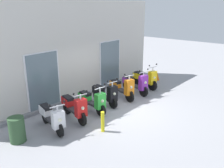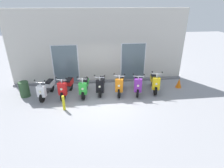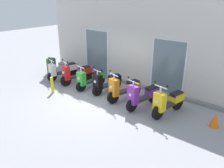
{
  "view_description": "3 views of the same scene",
  "coord_description": "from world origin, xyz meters",
  "px_view_note": "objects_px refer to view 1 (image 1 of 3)",
  "views": [
    {
      "loc": [
        -7.13,
        -5.51,
        4.0
      ],
      "look_at": [
        0.21,
        0.73,
        0.85
      ],
      "focal_mm": 39.43,
      "sensor_mm": 36.0,
      "label": 1
    },
    {
      "loc": [
        -0.53,
        -7.88,
        4.51
      ],
      "look_at": [
        0.45,
        0.25,
        0.77
      ],
      "focal_mm": 29.4,
      "sensor_mm": 36.0,
      "label": 2
    },
    {
      "loc": [
        5.8,
        -5.88,
        3.95
      ],
      "look_at": [
        0.56,
        0.48,
        0.66
      ],
      "focal_mm": 36.46,
      "sensor_mm": 36.0,
      "label": 3
    }
  ],
  "objects_px": {
    "scooter_black": "(105,94)",
    "scooter_white": "(52,117)",
    "scooter_purple": "(136,83)",
    "scooter_yellow": "(145,79)",
    "scooter_red": "(74,107)",
    "scooter_green": "(92,101)",
    "curb_bollard": "(103,122)",
    "trash_bin": "(17,130)",
    "scooter_orange": "(122,88)",
    "traffic_cone": "(157,75)"
  },
  "relations": [
    {
      "from": "scooter_black",
      "to": "scooter_purple",
      "type": "relative_size",
      "value": 0.92
    },
    {
      "from": "scooter_red",
      "to": "curb_bollard",
      "type": "height_order",
      "value": "scooter_red"
    },
    {
      "from": "scooter_white",
      "to": "traffic_cone",
      "type": "xyz_separation_m",
      "value": [
        7.16,
        0.25,
        -0.21
      ]
    },
    {
      "from": "scooter_yellow",
      "to": "curb_bollard",
      "type": "bearing_deg",
      "value": -163.31
    },
    {
      "from": "scooter_red",
      "to": "scooter_black",
      "type": "bearing_deg",
      "value": 3.13
    },
    {
      "from": "scooter_red",
      "to": "scooter_purple",
      "type": "xyz_separation_m",
      "value": [
        3.69,
        -0.09,
        0.0
      ]
    },
    {
      "from": "traffic_cone",
      "to": "scooter_purple",
      "type": "bearing_deg",
      "value": -172.45
    },
    {
      "from": "scooter_red",
      "to": "curb_bollard",
      "type": "relative_size",
      "value": 2.34
    },
    {
      "from": "scooter_white",
      "to": "scooter_black",
      "type": "xyz_separation_m",
      "value": [
        2.76,
        0.11,
        -0.0
      ]
    },
    {
      "from": "scooter_white",
      "to": "curb_bollard",
      "type": "relative_size",
      "value": 2.26
    },
    {
      "from": "scooter_purple",
      "to": "scooter_yellow",
      "type": "xyz_separation_m",
      "value": [
        0.97,
        0.11,
        -0.02
      ]
    },
    {
      "from": "scooter_yellow",
      "to": "trash_bin",
      "type": "distance_m",
      "value": 6.78
    },
    {
      "from": "scooter_black",
      "to": "scooter_yellow",
      "type": "bearing_deg",
      "value": -1.52
    },
    {
      "from": "scooter_purple",
      "to": "traffic_cone",
      "type": "height_order",
      "value": "scooter_purple"
    },
    {
      "from": "scooter_green",
      "to": "traffic_cone",
      "type": "relative_size",
      "value": 3.0
    },
    {
      "from": "scooter_red",
      "to": "scooter_yellow",
      "type": "bearing_deg",
      "value": 0.26
    },
    {
      "from": "scooter_orange",
      "to": "scooter_yellow",
      "type": "bearing_deg",
      "value": 1.01
    },
    {
      "from": "scooter_purple",
      "to": "scooter_yellow",
      "type": "distance_m",
      "value": 0.98
    },
    {
      "from": "trash_bin",
      "to": "traffic_cone",
      "type": "height_order",
      "value": "trash_bin"
    },
    {
      "from": "scooter_white",
      "to": "trash_bin",
      "type": "xyz_separation_m",
      "value": [
        -1.14,
        0.19,
        -0.07
      ]
    },
    {
      "from": "scooter_white",
      "to": "trash_bin",
      "type": "height_order",
      "value": "scooter_white"
    },
    {
      "from": "scooter_red",
      "to": "trash_bin",
      "type": "xyz_separation_m",
      "value": [
        -2.12,
        0.18,
        -0.09
      ]
    },
    {
      "from": "scooter_white",
      "to": "scooter_red",
      "type": "relative_size",
      "value": 0.97
    },
    {
      "from": "scooter_red",
      "to": "scooter_green",
      "type": "bearing_deg",
      "value": 0.68
    },
    {
      "from": "scooter_purple",
      "to": "curb_bollard",
      "type": "relative_size",
      "value": 2.34
    },
    {
      "from": "scooter_black",
      "to": "scooter_orange",
      "type": "bearing_deg",
      "value": -6.29
    },
    {
      "from": "scooter_purple",
      "to": "scooter_yellow",
      "type": "relative_size",
      "value": 1.02
    },
    {
      "from": "scooter_white",
      "to": "scooter_green",
      "type": "relative_size",
      "value": 1.02
    },
    {
      "from": "scooter_black",
      "to": "scooter_yellow",
      "type": "distance_m",
      "value": 2.88
    },
    {
      "from": "scooter_orange",
      "to": "curb_bollard",
      "type": "bearing_deg",
      "value": -153.78
    },
    {
      "from": "scooter_black",
      "to": "scooter_red",
      "type": "bearing_deg",
      "value": -176.87
    },
    {
      "from": "scooter_green",
      "to": "trash_bin",
      "type": "distance_m",
      "value": 3.04
    },
    {
      "from": "scooter_green",
      "to": "trash_bin",
      "type": "xyz_separation_m",
      "value": [
        -3.04,
        0.17,
        -0.05
      ]
    },
    {
      "from": "scooter_green",
      "to": "scooter_black",
      "type": "bearing_deg",
      "value": 5.74
    },
    {
      "from": "scooter_yellow",
      "to": "trash_bin",
      "type": "bearing_deg",
      "value": 178.65
    },
    {
      "from": "trash_bin",
      "to": "scooter_black",
      "type": "bearing_deg",
      "value": -1.23
    },
    {
      "from": "scooter_white",
      "to": "scooter_black",
      "type": "height_order",
      "value": "scooter_black"
    },
    {
      "from": "scooter_green",
      "to": "trash_bin",
      "type": "relative_size",
      "value": 1.96
    },
    {
      "from": "scooter_yellow",
      "to": "scooter_black",
      "type": "bearing_deg",
      "value": 178.48
    },
    {
      "from": "scooter_orange",
      "to": "scooter_purple",
      "type": "bearing_deg",
      "value": -4.73
    },
    {
      "from": "scooter_white",
      "to": "scooter_red",
      "type": "xyz_separation_m",
      "value": [
        0.98,
        0.01,
        0.02
      ]
    },
    {
      "from": "scooter_white",
      "to": "scooter_orange",
      "type": "xyz_separation_m",
      "value": [
        3.76,
        -0.0,
        0.02
      ]
    },
    {
      "from": "scooter_white",
      "to": "curb_bollard",
      "type": "xyz_separation_m",
      "value": [
        1.0,
        -1.36,
        -0.12
      ]
    },
    {
      "from": "traffic_cone",
      "to": "curb_bollard",
      "type": "bearing_deg",
      "value": -165.33
    },
    {
      "from": "scooter_orange",
      "to": "traffic_cone",
      "type": "distance_m",
      "value": 3.42
    },
    {
      "from": "scooter_purple",
      "to": "scooter_orange",
      "type": "bearing_deg",
      "value": 175.27
    },
    {
      "from": "scooter_black",
      "to": "scooter_yellow",
      "type": "xyz_separation_m",
      "value": [
        2.88,
        -0.08,
        0.01
      ]
    },
    {
      "from": "scooter_yellow",
      "to": "trash_bin",
      "type": "height_order",
      "value": "scooter_yellow"
    },
    {
      "from": "scooter_purple",
      "to": "trash_bin",
      "type": "xyz_separation_m",
      "value": [
        -5.81,
        0.27,
        -0.1
      ]
    },
    {
      "from": "scooter_black",
      "to": "scooter_white",
      "type": "bearing_deg",
      "value": -177.8
    }
  ]
}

